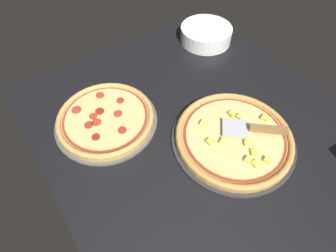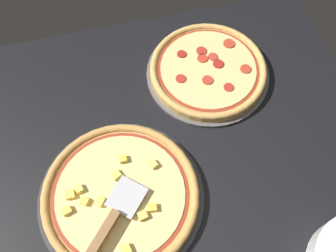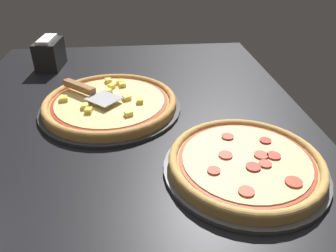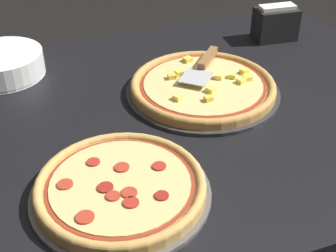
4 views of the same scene
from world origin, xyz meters
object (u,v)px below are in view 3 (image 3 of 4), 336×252
Objects in this scene: serving_spatula at (85,89)px; napkin_holder at (50,54)px; pizza_front at (110,102)px; pizza_back at (246,162)px.

serving_spatula is 37.90cm from napkin_holder.
napkin_holder reaches higher than pizza_front.
serving_spatula is at bearing 27.21° from napkin_holder.
serving_spatula is at bearing -117.79° from pizza_front.
pizza_front is at bearing 33.56° from napkin_holder.
napkin_holder is (-70.36, -56.98, 3.07)cm from pizza_back.
napkin_holder reaches higher than serving_spatula.
napkin_holder is (-33.70, -17.33, 0.40)cm from serving_spatula.
pizza_back is at bearing 39.00° from napkin_holder.
serving_spatula reaches higher than pizza_front.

